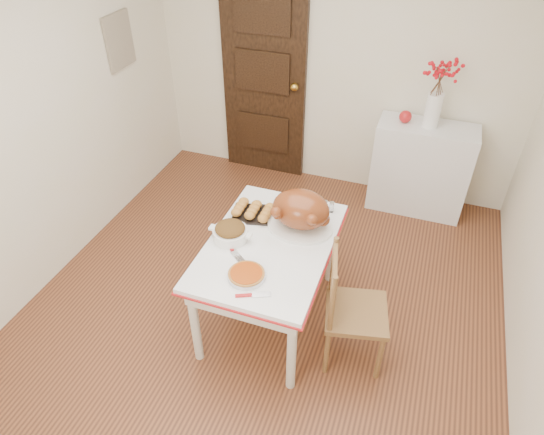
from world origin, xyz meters
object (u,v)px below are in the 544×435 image
at_px(turkey_platter, 301,211).
at_px(kitchen_table, 270,281).
at_px(pumpkin_pie, 246,274).
at_px(sideboard, 420,168).
at_px(chair_oak, 357,310).

bearing_deg(turkey_platter, kitchen_table, -129.41).
height_order(turkey_platter, pumpkin_pie, turkey_platter).
height_order(sideboard, kitchen_table, sideboard).
relative_size(kitchen_table, turkey_platter, 2.61).
xyz_separation_m(chair_oak, turkey_platter, (-0.50, 0.36, 0.41)).
xyz_separation_m(sideboard, pumpkin_pie, (-0.88, -2.12, 0.31)).
relative_size(sideboard, chair_oak, 0.97).
relative_size(chair_oak, pumpkin_pie, 3.81).
distance_m(sideboard, turkey_platter, 1.76).
bearing_deg(turkey_platter, sideboard, 59.00).
bearing_deg(chair_oak, pumpkin_pie, 94.60).
bearing_deg(chair_oak, kitchen_table, 65.45).
xyz_separation_m(sideboard, kitchen_table, (-0.85, -1.78, -0.08)).
bearing_deg(chair_oak, turkey_platter, 41.79).
height_order(kitchen_table, turkey_platter, turkey_platter).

